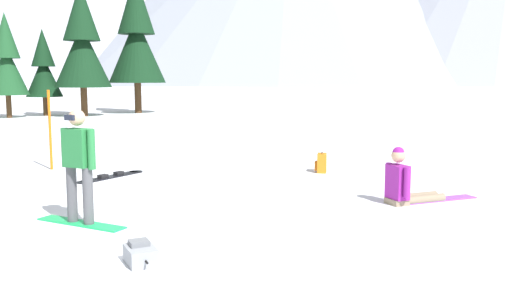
# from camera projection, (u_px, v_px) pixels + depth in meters

# --- Properties ---
(ground_plane) EXTENTS (800.00, 800.00, 0.00)m
(ground_plane) POSITION_uv_depth(u_px,v_px,m) (159.00, 229.00, 7.86)
(ground_plane) COLOR white
(snowboarder_foreground) EXTENTS (1.52, 0.84, 1.70)m
(snowboarder_foreground) POSITION_uv_depth(u_px,v_px,m) (79.00, 164.00, 8.00)
(snowboarder_foreground) COLOR #19B259
(snowboarder_foreground) RESTS_ON ground_plane
(snowboarder_midground) EXTENTS (1.72, 1.14, 1.00)m
(snowboarder_midground) POSITION_uv_depth(u_px,v_px,m) (406.00, 184.00, 9.39)
(snowboarder_midground) COLOR gray
(snowboarder_midground) RESTS_ON ground_plane
(loose_snowboard_near_right) EXTENTS (1.08, 1.73, 0.09)m
(loose_snowboard_near_right) POSITION_uv_depth(u_px,v_px,m) (111.00, 176.00, 11.91)
(loose_snowboard_near_right) COLOR black
(loose_snowboard_near_right) RESTS_ON ground_plane
(backpack_orange) EXTENTS (0.28, 0.34, 0.47)m
(backpack_orange) POSITION_uv_depth(u_px,v_px,m) (321.00, 163.00, 12.50)
(backpack_orange) COLOR orange
(backpack_orange) RESTS_ON ground_plane
(backpack_grey) EXTENTS (0.51, 0.55, 0.27)m
(backpack_grey) POSITION_uv_depth(u_px,v_px,m) (141.00, 254.00, 6.37)
(backpack_grey) COLOR gray
(backpack_grey) RESTS_ON ground_plane
(trail_marker_pole) EXTENTS (0.06, 0.06, 1.88)m
(trail_marker_pole) POSITION_uv_depth(u_px,v_px,m) (50.00, 130.00, 12.81)
(trail_marker_pole) COLOR orange
(trail_marker_pole) RESTS_ON ground_plane
(pine_tree_tall) EXTENTS (3.10, 3.10, 7.36)m
(pine_tree_tall) POSITION_uv_depth(u_px,v_px,m) (82.00, 44.00, 30.24)
(pine_tree_tall) COLOR #472D19
(pine_tree_tall) RESTS_ON ground_plane
(pine_tree_leaning) EXTENTS (3.41, 3.41, 8.38)m
(pine_tree_leaning) POSITION_uv_depth(u_px,v_px,m) (136.00, 37.00, 32.97)
(pine_tree_leaning) COLOR #472D19
(pine_tree_leaning) RESTS_ON ground_plane
(pine_tree_young) EXTENTS (2.20, 2.20, 5.60)m
(pine_tree_young) POSITION_uv_depth(u_px,v_px,m) (6.00, 61.00, 29.09)
(pine_tree_young) COLOR #472D19
(pine_tree_young) RESTS_ON ground_plane
(pine_tree_twin) EXTENTS (2.01, 2.01, 4.89)m
(pine_tree_twin) POSITION_uv_depth(u_px,v_px,m) (44.00, 69.00, 30.84)
(pine_tree_twin) COLOR #472D19
(pine_tree_twin) RESTS_ON ground_plane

